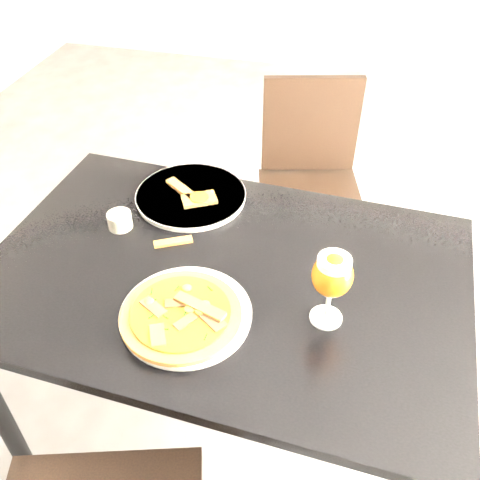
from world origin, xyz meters
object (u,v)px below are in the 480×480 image
(dining_table, at_px, (224,296))
(beer_glass, at_px, (332,276))
(chair_far, at_px, (310,181))
(pizza, at_px, (181,314))

(dining_table, relative_size, beer_glass, 6.60)
(chair_far, height_order, beer_glass, beer_glass)
(chair_far, height_order, pizza, chair_far)
(dining_table, bearing_deg, pizza, -101.32)
(chair_far, bearing_deg, beer_glass, -95.23)
(dining_table, distance_m, chair_far, 0.88)
(pizza, relative_size, beer_glass, 1.45)
(chair_far, bearing_deg, dining_table, -112.10)
(chair_far, relative_size, beer_glass, 4.54)
(dining_table, xyz_separation_m, pizza, (-0.05, -0.18, 0.12))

